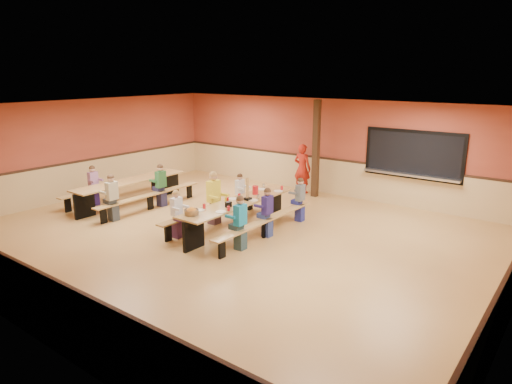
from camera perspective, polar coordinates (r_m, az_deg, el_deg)
The scene contains 23 objects.
ground at distance 10.94m, azimuth -3.39°, elevation -5.57°, with size 12.00×12.00×0.00m, color #A1733D.
room_envelope at distance 10.72m, azimuth -3.44°, elevation -2.11°, with size 12.04×10.04×3.02m.
kitchen_pass_through at distance 13.58m, azimuth 19.04°, elevation 4.19°, with size 2.78×0.28×1.38m.
structural_post at distance 14.18m, azimuth 7.51°, elevation 5.34°, with size 0.18×0.18×3.00m, color black.
cafeteria_table_main at distance 11.18m, azimuth -2.27°, elevation -2.25°, with size 1.91×3.70×0.74m.
cafeteria_table_second at distance 13.85m, azimuth -15.35°, elevation 0.58°, with size 1.91×3.70×0.74m.
seated_child_white_left at distance 10.84m, azimuth -9.86°, elevation -2.78°, with size 0.34×0.27×1.14m, color white, non-canonical shape.
seated_adult_yellow at distance 11.68m, azimuth -5.31°, elevation -0.79°, with size 0.44×0.36×1.35m, color yellow, non-canonical shape.
seated_child_grey_left at distance 12.49m, azimuth -2.02°, elevation -0.26°, with size 0.32×0.26×1.11m, color silver, non-canonical shape.
seated_child_teal_right at distance 9.97m, azimuth -1.98°, elevation -3.93°, with size 0.37×0.30×1.21m, color #15739A, non-canonical shape.
seated_child_navy_right at distance 10.74m, azimuth 1.42°, elevation -2.62°, with size 0.35×0.29×1.17m, color navy, non-canonical shape.
seated_child_char_right at distance 11.92m, azimuth 5.54°, elevation -0.99°, with size 0.34×0.28×1.14m, color #535B60, non-canonical shape.
seated_child_purple_sec at distance 14.11m, azimuth -19.64°, elevation 0.74°, with size 0.35×0.28×1.16m, color #905E82, non-canonical shape.
seated_child_green_sec at distance 13.46m, azimuth -11.78°, elevation 0.78°, with size 0.37×0.31×1.22m, color #296333, non-canonical shape.
seated_child_tan_sec at distance 12.47m, azimuth -17.52°, elevation -0.72°, with size 0.38×0.31×1.23m, color #ACA788, non-canonical shape.
standing_woman at distance 14.72m, azimuth 5.80°, elevation 2.95°, with size 0.58×0.38×1.59m, color #B22114.
punch_pitcher at distance 11.74m, azimuth -0.08°, elevation 0.24°, with size 0.16×0.16×0.22m, color red.
chip_bowl at distance 10.17m, azimuth -8.07°, elevation -2.44°, with size 0.32×0.32×0.15m, color orange, non-canonical shape.
napkin_dispenser at distance 10.66m, azimuth -3.47°, elevation -1.56°, with size 0.10×0.14×0.13m, color black.
condiment_mustard at distance 10.92m, azimuth -3.79°, elevation -1.06°, with size 0.06×0.06×0.17m, color yellow.
condiment_ketchup at distance 10.90m, azimuth -3.54°, elevation -1.08°, with size 0.06×0.06×0.17m, color #B2140F.
table_paddle at distance 11.21m, azimuth -1.07°, elevation -0.33°, with size 0.16×0.16×0.56m.
place_settings at distance 11.10m, azimuth -2.28°, elevation -0.93°, with size 0.65×3.30×0.11m, color beige, non-canonical shape.
Camera 1 is at (6.67, -7.78, 3.81)m, focal length 32.00 mm.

